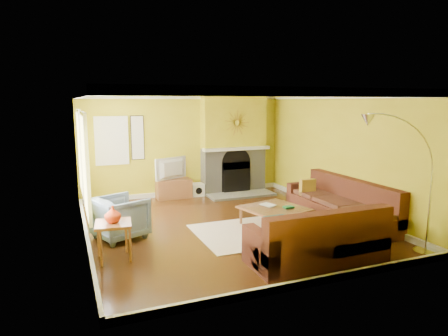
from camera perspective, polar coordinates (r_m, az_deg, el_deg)
name	(u,v)px	position (r m, az deg, el deg)	size (l,w,h in m)	color
floor	(227,226)	(8.30, 0.37, -8.26)	(5.50, 6.00, 0.02)	#512C11
ceiling	(227,92)	(7.91, 0.39, 10.87)	(5.50, 6.00, 0.02)	white
wall_back	(184,145)	(10.81, -5.68, 3.24)	(5.50, 0.02, 2.70)	gold
wall_front	(313,192)	(5.37, 12.64, -3.34)	(5.50, 0.02, 2.70)	gold
wall_left	(81,169)	(7.41, -19.78, -0.16)	(0.02, 6.00, 2.70)	gold
wall_right	(340,154)	(9.38, 16.19, 1.95)	(0.02, 6.00, 2.70)	gold
baseboard	(227,223)	(8.28, 0.37, -7.80)	(5.50, 6.00, 0.12)	white
crown_molding	(227,95)	(7.90, 0.39, 10.36)	(5.50, 6.00, 0.12)	white
window_left_near	(80,152)	(8.68, -19.92, 2.17)	(0.06, 1.22, 1.72)	white
window_left_far	(84,166)	(6.80, -19.31, 0.32)	(0.06, 1.22, 1.72)	white
window_back	(112,141)	(10.38, -15.76, 3.78)	(0.82, 0.06, 1.22)	white
wall_art	(138,138)	(10.47, -12.24, 4.24)	(0.34, 0.04, 1.14)	white
fireplace	(233,144)	(11.07, 1.36, 3.43)	(1.80, 0.40, 2.70)	gray
mantel	(237,149)	(10.86, 1.86, 2.78)	(1.92, 0.22, 0.08)	white
hearth	(241,195)	(10.80, 2.49, -3.85)	(1.80, 0.70, 0.06)	gray
sunburst	(237,123)	(10.81, 1.86, 6.47)	(0.70, 0.04, 0.70)	olive
rug	(258,231)	(7.93, 4.93, -9.01)	(2.40, 1.80, 0.02)	beige
sectional_sofa	(301,211)	(7.84, 10.88, -5.99)	(3.22, 3.44, 0.90)	#57271B
coffee_table	(274,218)	(8.10, 7.18, -7.09)	(1.12, 1.12, 0.44)	white
media_console	(174,189)	(10.59, -7.19, -2.95)	(0.91, 0.41, 0.50)	brown
tv	(173,169)	(10.49, -7.25, -0.09)	(1.00, 0.13, 0.57)	black
subwoofer	(197,190)	(10.81, -3.88, -3.09)	(0.33, 0.33, 0.33)	white
armchair	(120,218)	(7.70, -14.62, -6.86)	(0.84, 0.87, 0.79)	slate
side_table	(114,241)	(6.75, -15.45, -10.01)	(0.56, 0.56, 0.61)	brown
vase	(113,214)	(6.62, -15.62, -6.39)	(0.26, 0.26, 0.27)	red
book	(264,206)	(8.05, 5.78, -5.42)	(0.22, 0.30, 0.03)	white
arc_lamp	(402,189)	(6.85, 24.05, -2.76)	(1.47, 0.36, 2.33)	silver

